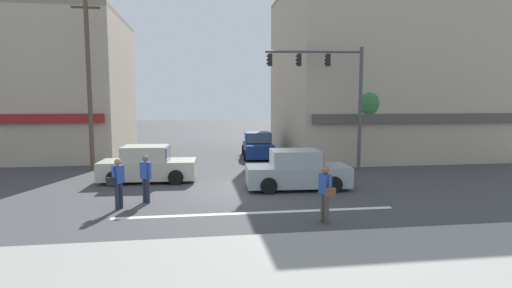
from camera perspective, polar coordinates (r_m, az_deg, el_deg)
The scene contains 14 objects.
ground_plane at distance 16.21m, azimuth -1.59°, elevation -6.43°, with size 120.00×120.00×0.00m, color #3D3D3F.
lane_marking_stripe at distance 12.84m, azimuth 0.25°, elevation -9.78°, with size 9.00×0.24×0.01m, color silver.
sidewalk_curb at distance 8.20m, azimuth 5.70°, elevation -18.75°, with size 40.00×5.00×0.16m, color gray.
building_left_block at distance 29.47m, azimuth -30.78°, elevation 7.04°, with size 12.89×9.30×8.86m.
building_right_corner at distance 28.01m, azimuth 17.33°, elevation 9.52°, with size 12.86×10.41×10.62m.
street_tree at distance 23.26m, azimuth 14.57°, elevation 5.58°, with size 2.84×2.84×4.82m.
utility_pole_near_left at distance 22.09m, azimuth -22.74°, elevation 8.01°, with size 1.40×0.22×8.56m.
traffic_light_mast at distance 20.49m, azimuth 11.22°, elevation 8.20°, with size 4.87×0.67×6.20m.
sedan_parked_curbside at distance 18.18m, azimuth -15.19°, elevation -2.98°, with size 4.18×2.03×1.58m.
sedan_waiting_far at distance 16.20m, azimuth 5.88°, elevation -3.90°, with size 4.18×2.04×1.58m.
sedan_crossing_center at distance 25.11m, azimuth 0.24°, elevation -0.29°, with size 2.08×4.20×1.58m.
pedestrian_foreground_with_bag at distance 11.73m, azimuth 9.89°, elevation -6.63°, with size 0.37×0.69×1.67m.
pedestrian_mid_crossing at distance 13.80m, azimuth -19.14°, elevation -4.95°, with size 0.52×0.64×1.67m.
pedestrian_far_side at distance 14.36m, azimuth -15.48°, elevation -4.42°, with size 0.41×0.44×1.67m.
Camera 1 is at (-1.82, -15.71, 3.53)m, focal length 28.00 mm.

